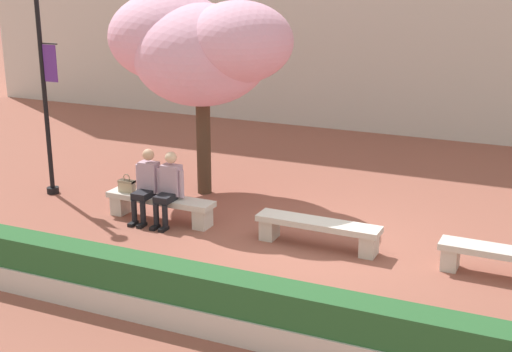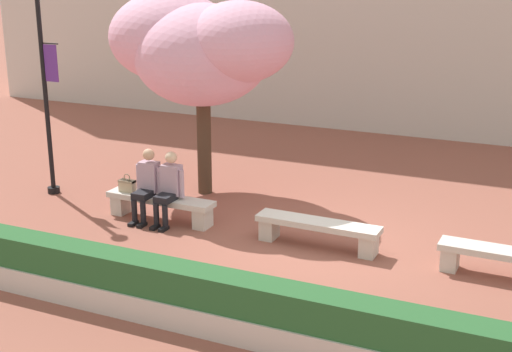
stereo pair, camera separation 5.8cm
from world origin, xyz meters
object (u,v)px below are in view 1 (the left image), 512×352
Objects in this scene: stone_bench_west_end at (160,204)px; stone_bench_near_west at (318,229)px; cherry_tree_main at (198,46)px; stone_bench_center at (511,259)px; person_seated_right at (169,186)px; person_seated_left at (147,182)px; handbag at (127,185)px; lamp_post_with_banner at (43,71)px.

stone_bench_west_end is 1.00× the size of stone_bench_near_west.
stone_bench_center is at bearing -16.34° from cherry_tree_main.
person_seated_right is at bearing -13.12° from stone_bench_west_end.
person_seated_left is at bearing 180.00° from person_seated_right.
stone_bench_center is 6.10× the size of handbag.
stone_bench_west_end is 2.97m from stone_bench_near_west.
cherry_tree_main is (0.10, 1.84, 2.21)m from person_seated_left.
person_seated_right is (0.23, -0.05, 0.39)m from stone_bench_west_end.
stone_bench_near_west is at bearing -29.86° from cherry_tree_main.
stone_bench_center is 6.85m from cherry_tree_main.
person_seated_left is 3.81× the size of handbag.
person_seated_right is at bearing -179.46° from stone_bench_center.
person_seated_left reaches higher than handbag.
handbag is (-0.68, -0.01, 0.27)m from stone_bench_west_end.
lamp_post_with_banner is at bearing 170.91° from stone_bench_west_end.
cherry_tree_main reaches higher than person_seated_right.
cherry_tree_main is at bearing 101.09° from person_seated_right.
stone_bench_center is at bearing 0.12° from handbag.
person_seated_left is at bearing -4.97° from handbag.
handbag is (-0.45, 0.04, -0.12)m from person_seated_left.
cherry_tree_main reaches higher than person_seated_left.
person_seated_left is 3.13m from lamp_post_with_banner.
person_seated_left is (-6.18, -0.05, 0.39)m from stone_bench_center.
person_seated_left is 0.46m from person_seated_right.
stone_bench_west_end is at bearing 166.88° from person_seated_right.
person_seated_right is (-2.75, -0.05, 0.39)m from stone_bench_near_west.
person_seated_right is at bearing -9.40° from lamp_post_with_banner.
handbag is (-0.91, 0.04, -0.12)m from person_seated_right.
cherry_tree_main is 0.96× the size of lamp_post_with_banner.
stone_bench_center is 6.19m from person_seated_left.
cherry_tree_main is at bearing 163.66° from stone_bench_center.
stone_bench_near_west is 3.23m from person_seated_left.
stone_bench_west_end and stone_bench_near_west have the same top height.
person_seated_right is 3.81× the size of handbag.
stone_bench_west_end is at bearing 1.20° from handbag.
lamp_post_with_banner is (-8.72, 0.44, 2.15)m from stone_bench_center.
person_seated_left is 0.32× the size of lamp_post_with_banner.
handbag reaches higher than stone_bench_west_end.
person_seated_right is 2.89m from cherry_tree_main.
stone_bench_near_west is 0.53× the size of cherry_tree_main.
lamp_post_with_banner is at bearing 170.60° from person_seated_right.
person_seated_left is 0.33× the size of cherry_tree_main.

